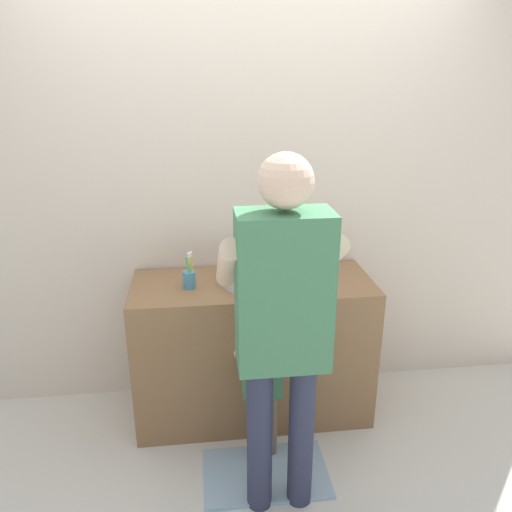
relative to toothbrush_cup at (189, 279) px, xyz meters
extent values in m
plane|color=silver|center=(0.35, -0.26, -0.90)|extent=(14.00, 14.00, 0.00)
cube|color=beige|center=(0.35, 0.36, 0.45)|extent=(4.40, 0.08, 2.70)
cube|color=olive|center=(0.35, 0.04, -0.48)|extent=(1.36, 0.54, 0.85)
cylinder|color=silver|center=(0.35, 0.02, 0.00)|extent=(0.34, 0.34, 0.11)
cylinder|color=#B1B1AD|center=(0.35, 0.02, 0.01)|extent=(0.28, 0.28, 0.09)
cylinder|color=#B7BABF|center=(0.35, 0.24, 0.04)|extent=(0.03, 0.03, 0.18)
cylinder|color=#B7BABF|center=(0.35, 0.18, 0.12)|extent=(0.02, 0.12, 0.02)
cylinder|color=#B7BABF|center=(0.28, 0.24, -0.03)|extent=(0.04, 0.04, 0.05)
cylinder|color=#B7BABF|center=(0.42, 0.24, -0.03)|extent=(0.04, 0.04, 0.05)
cylinder|color=#4C8EB2|center=(0.00, 0.00, -0.01)|extent=(0.07, 0.07, 0.09)
cylinder|color=green|center=(0.00, -0.01, 0.05)|extent=(0.04, 0.02, 0.17)
cube|color=white|center=(0.00, -0.01, 0.14)|extent=(0.01, 0.02, 0.02)
cylinder|color=yellow|center=(0.01, 0.00, 0.05)|extent=(0.01, 0.03, 0.17)
cube|color=white|center=(0.01, 0.00, 0.14)|extent=(0.01, 0.02, 0.02)
cylinder|color=gold|center=(0.64, 0.11, 0.01)|extent=(0.06, 0.06, 0.13)
cylinder|color=#2D2D2D|center=(0.64, 0.11, 0.09)|extent=(0.02, 0.02, 0.04)
cube|color=#99B7CC|center=(0.35, -0.51, -0.89)|extent=(0.64, 0.40, 0.02)
cylinder|color=#6B5B4C|center=(0.30, -0.37, -0.71)|extent=(0.06, 0.06, 0.39)
cylinder|color=#6B5B4C|center=(0.40, -0.37, -0.71)|extent=(0.06, 0.06, 0.39)
cube|color=#427F56|center=(0.35, -0.37, -0.34)|extent=(0.20, 0.11, 0.34)
sphere|color=beige|center=(0.35, -0.37, -0.10)|extent=(0.11, 0.11, 0.11)
cylinder|color=beige|center=(0.24, -0.28, -0.31)|extent=(0.05, 0.24, 0.19)
cylinder|color=beige|center=(0.46, -0.28, -0.31)|extent=(0.05, 0.24, 0.19)
cylinder|color=#2D334C|center=(0.30, -0.68, -0.52)|extent=(0.12, 0.12, 0.78)
cylinder|color=#2D334C|center=(0.49, -0.68, -0.52)|extent=(0.12, 0.12, 0.78)
cube|color=#427F56|center=(0.39, -0.68, 0.21)|extent=(0.39, 0.22, 0.67)
sphere|color=beige|center=(0.39, -0.68, 0.66)|extent=(0.22, 0.22, 0.22)
cylinder|color=beige|center=(0.18, -0.51, 0.27)|extent=(0.09, 0.47, 0.37)
cylinder|color=beige|center=(0.61, -0.51, 0.27)|extent=(0.09, 0.47, 0.37)
cylinder|color=green|center=(0.61, -0.33, 0.09)|extent=(0.01, 0.14, 0.03)
cube|color=white|center=(0.61, -0.25, 0.10)|extent=(0.01, 0.02, 0.02)
camera|label=1|loc=(0.06, -2.51, 1.05)|focal=34.92mm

